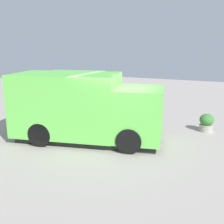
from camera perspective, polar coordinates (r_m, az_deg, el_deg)
name	(u,v)px	position (r m, az deg, el deg)	size (l,w,h in m)	color
ground_plane	(117,144)	(10.05, 0.96, -6.59)	(40.00, 40.00, 0.00)	#A59B94
food_truck	(85,109)	(10.12, -5.72, 0.58)	(5.73, 3.30, 2.50)	#65CC4D
person_customer	(117,106)	(14.32, 1.10, 1.16)	(0.57, 0.76, 0.93)	olive
planter_flowering_near	(207,123)	(11.99, 19.11, -2.12)	(0.58, 0.58, 0.74)	#9E9C8D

